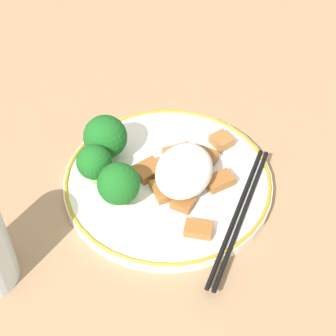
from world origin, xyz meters
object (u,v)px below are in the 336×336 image
(broccoli_back_center, at_px, (94,163))
(chopsticks, at_px, (240,214))
(broccoli_back_left, at_px, (105,137))
(plate, at_px, (168,181))
(broccoli_back_right, at_px, (119,184))

(broccoli_back_center, relative_size, chopsticks, 0.25)
(broccoli_back_left, bearing_deg, broccoli_back_center, -174.79)
(plate, distance_m, broccoli_back_left, 0.10)
(plate, relative_size, broccoli_back_left, 4.22)
(plate, xyz_separation_m, broccoli_back_right, (-0.05, 0.04, 0.04))
(broccoli_back_left, relative_size, broccoli_back_center, 1.12)
(plate, bearing_deg, broccoli_back_center, 110.55)
(plate, height_order, chopsticks, chopsticks)
(broccoli_back_right, distance_m, chopsticks, 0.15)
(broccoli_back_left, relative_size, chopsticks, 0.28)
(chopsticks, bearing_deg, broccoli_back_center, 90.87)
(plate, relative_size, chopsticks, 1.19)
(plate, bearing_deg, broccoli_back_left, 81.79)
(chopsticks, bearing_deg, broccoli_back_left, 77.54)
(broccoli_back_center, height_order, broccoli_back_right, broccoli_back_right)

